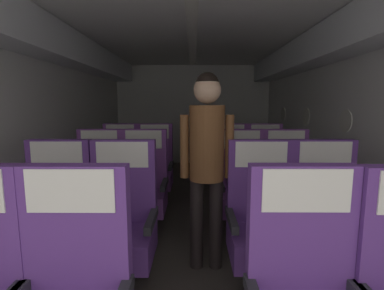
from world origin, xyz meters
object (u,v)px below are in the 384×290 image
object	(u,v)px
seat_c_left_aisle	(143,188)
seat_d_left_window	(120,169)
seat_d_right_aisle	(265,169)
flight_attendant	(207,151)
seat_c_right_aisle	(287,188)
seat_c_left_window	(99,188)
seat_d_left_aisle	(154,169)
seat_b_left_window	(56,224)
seat_d_right_window	(230,169)
seat_b_right_aisle	(326,224)
seat_c_right_window	(242,188)
seat_b_left_aisle	(122,224)
seat_b_right_window	(261,224)

from	to	relation	value
seat_c_left_aisle	seat_d_left_window	bearing A→B (deg)	118.39
seat_d_right_aisle	flight_attendant	bearing A→B (deg)	-118.47
seat_c_right_aisle	flight_attendant	distance (m)	1.30
seat_c_left_window	seat_d_left_aisle	world-z (taller)	same
seat_d_left_window	seat_d_right_aisle	distance (m)	2.07
seat_b_left_window	seat_d_right_window	distance (m)	2.44
seat_b_right_aisle	seat_c_left_aisle	bearing A→B (deg)	149.48
seat_d_right_aisle	seat_c_right_window	bearing A→B (deg)	-118.05
seat_c_right_aisle	seat_d_left_aisle	world-z (taller)	same
seat_c_right_aisle	flight_attendant	xyz separation A→B (m)	(-0.91, -0.76, 0.54)
seat_b_right_aisle	seat_c_right_aisle	bearing A→B (deg)	90.23
seat_b_left_aisle	flight_attendant	world-z (taller)	flight_attendant
seat_b_right_aisle	seat_d_right_window	world-z (taller)	same
seat_c_left_aisle	seat_d_left_aisle	bearing A→B (deg)	90.28
seat_b_left_window	seat_c_right_aisle	world-z (taller)	same
seat_d_left_aisle	seat_d_right_aisle	world-z (taller)	same
seat_b_right_aisle	seat_d_left_window	xyz separation A→B (m)	(-2.08, 1.86, 0.00)
seat_b_left_window	seat_d_left_aisle	distance (m)	1.93
seat_b_left_aisle	seat_d_left_window	size ratio (longest dim) A/B	1.00
seat_b_left_aisle	seat_d_right_window	world-z (taller)	same
seat_d_left_aisle	seat_d_right_aisle	bearing A→B (deg)	0.07
seat_d_right_aisle	flight_attendant	size ratio (longest dim) A/B	0.68
seat_c_left_window	seat_b_left_aisle	bearing A→B (deg)	-62.51
seat_b_left_window	seat_d_right_aisle	size ratio (longest dim) A/B	1.00
seat_c_left_aisle	seat_b_left_window	bearing A→B (deg)	-118.52
seat_b_right_window	seat_d_left_aisle	bearing A→B (deg)	120.23
seat_c_right_window	seat_d_right_window	size ratio (longest dim) A/B	1.00
seat_c_right_window	seat_d_right_window	distance (m)	0.92
seat_d_right_aisle	seat_c_right_aisle	bearing A→B (deg)	-89.99
seat_c_left_window	seat_c_right_window	distance (m)	1.57
seat_b_left_window	seat_c_left_aisle	world-z (taller)	same
seat_b_left_aisle	seat_c_left_aisle	size ratio (longest dim) A/B	1.00
seat_c_left_window	seat_d_left_window	xyz separation A→B (m)	(-0.01, 0.93, 0.00)
seat_d_left_window	seat_b_left_window	bearing A→B (deg)	-90.26
seat_b_right_window	seat_c_right_aisle	bearing A→B (deg)	61.98
seat_b_right_window	flight_attendant	distance (m)	0.70
seat_d_left_aisle	flight_attendant	bearing A→B (deg)	-68.44
seat_b_right_window	seat_d_right_aisle	bearing A→B (deg)	75.05
seat_d_right_aisle	seat_d_right_window	xyz separation A→B (m)	(-0.50, 0.00, 0.00)
seat_b_right_aisle	seat_d_left_window	bearing A→B (deg)	138.20
seat_b_right_window	seat_c_left_aisle	world-z (taller)	same
seat_c_right_window	seat_b_right_window	bearing A→B (deg)	-90.33
seat_d_right_window	flight_attendant	bearing A→B (deg)	-103.81
seat_d_left_window	seat_b_left_aisle	bearing A→B (deg)	-74.97
seat_d_left_aisle	seat_d_right_window	world-z (taller)	same
seat_b_right_window	seat_b_left_window	bearing A→B (deg)	-179.88
seat_c_left_aisle	seat_c_right_window	distance (m)	1.08
seat_c_left_window	seat_d_left_aisle	distance (m)	1.04
seat_d_left_window	seat_d_right_window	bearing A→B (deg)	-0.30
seat_c_left_window	seat_d_right_window	bearing A→B (deg)	30.46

